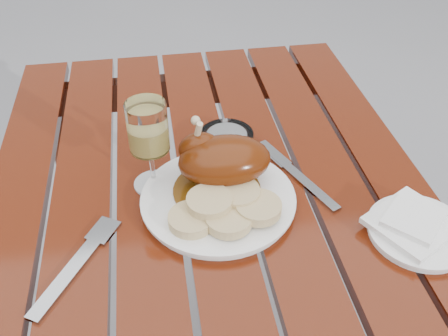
# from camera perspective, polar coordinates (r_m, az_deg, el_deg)

# --- Properties ---
(table) EXTENTS (0.80, 1.20, 0.75)m
(table) POSITION_cam_1_polar(r_m,az_deg,el_deg) (1.16, -0.88, -18.09)
(table) COLOR #5E200B
(table) RESTS_ON ground
(dinner_plate) EXTENTS (0.32, 0.32, 0.02)m
(dinner_plate) POSITION_cam_1_polar(r_m,az_deg,el_deg) (0.88, -0.66, -3.68)
(dinner_plate) COLOR white
(dinner_plate) RESTS_ON table
(roast_duck) EXTENTS (0.18, 0.16, 0.12)m
(roast_duck) POSITION_cam_1_polar(r_m,az_deg,el_deg) (0.87, -0.40, 0.88)
(roast_duck) COLOR #5B330A
(roast_duck) RESTS_ON dinner_plate
(bread_dumplings) EXTENTS (0.19, 0.13, 0.03)m
(bread_dumplings) POSITION_cam_1_polar(r_m,az_deg,el_deg) (0.82, 0.14, -4.60)
(bread_dumplings) COLOR tan
(bread_dumplings) RESTS_ON dinner_plate
(wine_glass) EXTENTS (0.09, 0.09, 0.17)m
(wine_glass) POSITION_cam_1_polar(r_m,az_deg,el_deg) (0.87, -8.47, 2.41)
(wine_glass) COLOR #D2BF5F
(wine_glass) RESTS_ON table
(side_plate) EXTENTS (0.20, 0.20, 0.01)m
(side_plate) POSITION_cam_1_polar(r_m,az_deg,el_deg) (0.88, 21.40, -6.80)
(side_plate) COLOR white
(side_plate) RESTS_ON table
(napkin) EXTENTS (0.17, 0.16, 0.01)m
(napkin) POSITION_cam_1_polar(r_m,az_deg,el_deg) (0.88, 20.73, -5.89)
(napkin) COLOR white
(napkin) RESTS_ON side_plate
(ashtray) EXTENTS (0.11, 0.11, 0.03)m
(ashtray) POSITION_cam_1_polar(r_m,az_deg,el_deg) (1.01, 0.31, 3.35)
(ashtray) COLOR #B2B7BC
(ashtray) RESTS_ON table
(fork) EXTENTS (0.12, 0.18, 0.01)m
(fork) POSITION_cam_1_polar(r_m,az_deg,el_deg) (0.81, -16.96, -11.06)
(fork) COLOR gray
(fork) RESTS_ON table
(knife) EXTENTS (0.09, 0.19, 0.01)m
(knife) POSITION_cam_1_polar(r_m,az_deg,el_deg) (0.94, 8.84, -1.24)
(knife) COLOR gray
(knife) RESTS_ON table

